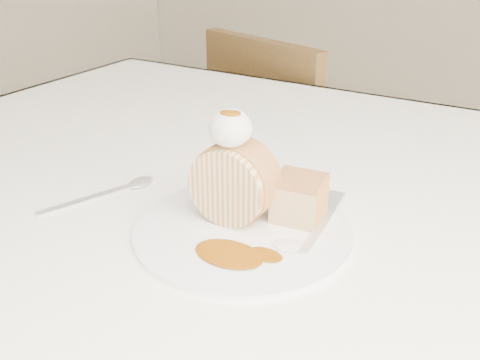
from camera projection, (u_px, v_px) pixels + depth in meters
The scene contains 10 objects.
table at pixel (303, 239), 0.75m from camera, with size 1.40×0.90×0.75m.
chair_far at pixel (285, 163), 1.48m from camera, with size 0.49×0.49×0.82m.
plate at pixel (243, 230), 0.60m from camera, with size 0.24×0.24×0.01m, color white.
roulade_slice at pixel (234, 182), 0.60m from camera, with size 0.09×0.09×0.05m, color beige.
cake_chunk at pixel (299, 201), 0.61m from camera, with size 0.05×0.05×0.05m, color #B27243.
whipped_cream at pixel (230, 128), 0.57m from camera, with size 0.05×0.05×0.04m, color white.
caramel_drizzle at pixel (230, 108), 0.55m from camera, with size 0.02×0.02×0.01m, color #753B04.
caramel_pool at pixel (229, 254), 0.55m from camera, with size 0.08×0.05×0.00m, color #753B04, non-canonical shape.
fork at pixel (319, 230), 0.59m from camera, with size 0.02×0.14×0.00m, color silver.
spoon at pixel (85, 200), 0.67m from camera, with size 0.02×0.15×0.00m, color silver.
Camera 1 is at (0.25, -0.40, 1.06)m, focal length 40.00 mm.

